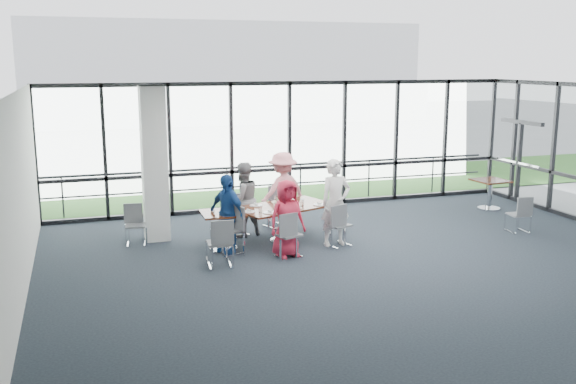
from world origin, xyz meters
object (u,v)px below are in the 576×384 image
object	(u,v)px
side_table_left	(223,218)
chair_main_fl	(236,216)
diner_far_left	(243,200)
chair_spare_lb	(135,226)
chair_main_fr	(275,207)
diner_end	(227,213)
chair_spare_r	(518,215)
chair_spare_la	(220,243)
chair_main_end	(227,230)
side_table_right	(490,185)
diner_near_left	(287,218)
diner_near_right	(336,203)
chair_main_nr	(338,225)
structural_column	(154,164)
main_table	(283,211)
diner_far_right	(283,191)
chair_main_nl	(288,235)

from	to	relation	value
side_table_left	chair_main_fl	size ratio (longest dim) A/B	1.00
diner_far_left	chair_spare_lb	xyz separation A→B (m)	(-2.25, 0.03, -0.40)
chair_spare_lb	chair_main_fl	bearing A→B (deg)	-171.28
chair_main_fr	side_table_left	bearing A→B (deg)	21.26
diner_end	chair_spare_r	bearing A→B (deg)	54.95
chair_spare_la	diner_end	bearing A→B (deg)	73.38
diner_far_left	chair_spare_r	world-z (taller)	diner_far_left
diner_far_left	chair_main_end	world-z (taller)	diner_far_left
side_table_right	chair_spare_la	size ratio (longest dim) A/B	0.96
diner_near_left	diner_far_left	bearing A→B (deg)	93.99
diner_near_right	chair_main_fl	bearing A→B (deg)	136.79
chair_main_nr	chair_main_fr	size ratio (longest dim) A/B	0.97
structural_column	side_table_right	xyz separation A→B (m)	(8.36, 0.21, -0.98)
main_table	diner_far_left	bearing A→B (deg)	118.69
side_table_left	chair_main_fr	size ratio (longest dim) A/B	0.95
diner_near_right	chair_spare_r	bearing A→B (deg)	-10.06
diner_far_right	chair_spare_r	xyz separation A→B (m)	(4.80, -1.88, -0.47)
chair_main_fr	main_table	bearing A→B (deg)	60.36
diner_far_right	diner_end	world-z (taller)	diner_far_right
diner_near_left	side_table_left	bearing A→B (deg)	129.97
main_table	chair_spare_r	world-z (taller)	chair_spare_r
diner_end	chair_main_nl	bearing A→B (deg)	26.01
diner_near_right	chair_main_end	world-z (taller)	diner_near_right
diner_end	chair_main_fr	world-z (taller)	diner_end
side_table_left	chair_main_end	size ratio (longest dim) A/B	0.91
diner_far_left	chair_main_fr	xyz separation A→B (m)	(0.89, 0.55, -0.35)
diner_near_left	chair_spare_lb	size ratio (longest dim) A/B	1.85
main_table	chair_spare_r	xyz separation A→B (m)	(5.08, -0.95, -0.23)
main_table	diner_far_right	size ratio (longest dim) A/B	1.30
side_table_left	chair_main_fl	world-z (taller)	chair_main_fl
chair_spare_r	chair_main_end	bearing A→B (deg)	-177.31
diner_far_left	diner_near_left	bearing A→B (deg)	87.87
main_table	chair_main_nl	size ratio (longest dim) A/B	2.58
chair_main_nr	chair_main_end	distance (m)	2.26
diner_near_right	chair_main_nl	world-z (taller)	diner_near_right
diner_near_right	diner_far_right	distance (m)	1.66
structural_column	diner_near_right	xyz separation A→B (m)	(3.39, -1.58, -0.72)
chair_main_nl	chair_main_nr	world-z (taller)	chair_main_nl
structural_column	side_table_left	size ratio (longest dim) A/B	3.75
chair_main_fr	chair_main_end	distance (m)	2.28
chair_main_nl	chair_main_end	bearing A→B (deg)	134.49
main_table	chair_main_fr	bearing A→B (deg)	62.04
diner_near_right	diner_far_left	world-z (taller)	diner_near_right
main_table	chair_main_nr	world-z (taller)	chair_main_nr
structural_column	chair_spare_lb	size ratio (longest dim) A/B	3.97
side_table_left	chair_main_nl	distance (m)	1.42
chair_spare_r	main_table	bearing A→B (deg)	175.88
main_table	side_table_left	xyz separation A→B (m)	(-1.32, -0.17, -0.00)
chair_main_fr	chair_main_end	size ratio (longest dim) A/B	0.95
chair_main_end	chair_spare_la	bearing A→B (deg)	-43.75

